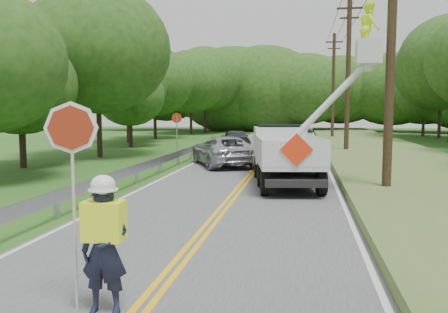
# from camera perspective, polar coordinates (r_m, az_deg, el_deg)

# --- Properties ---
(ground) EXTENTS (140.00, 140.00, 0.00)m
(ground) POSITION_cam_1_polar(r_m,az_deg,el_deg) (8.07, -7.32, -14.93)
(ground) COLOR #284E17
(ground) RESTS_ON ground
(road) EXTENTS (7.20, 96.00, 0.03)m
(road) POSITION_cam_1_polar(r_m,az_deg,el_deg) (21.52, 3.53, -1.87)
(road) COLOR #4B4B4E
(road) RESTS_ON ground
(guardrail) EXTENTS (0.18, 48.00, 0.77)m
(guardrail) POSITION_cam_1_polar(r_m,az_deg,el_deg) (23.10, -6.19, -0.02)
(guardrail) COLOR #A3A4AB
(guardrail) RESTS_ON ground
(utility_poles) EXTENTS (1.60, 43.30, 10.00)m
(utility_poles) POSITION_cam_1_polar(r_m,az_deg,el_deg) (24.52, 16.31, 11.15)
(utility_poles) COLOR black
(utility_poles) RESTS_ON ground
(tall_grass_verge) EXTENTS (7.00, 96.00, 0.30)m
(tall_grass_verge) POSITION_cam_1_polar(r_m,az_deg,el_deg) (21.94, 22.31, -1.77)
(tall_grass_verge) COLOR #536D35
(tall_grass_verge) RESTS_ON ground
(treeline_left) EXTENTS (10.64, 56.66, 10.51)m
(treeline_left) POSITION_cam_1_polar(r_m,az_deg,el_deg) (40.82, -8.91, 9.60)
(treeline_left) COLOR #332319
(treeline_left) RESTS_ON ground
(treeline_horizon) EXTENTS (55.99, 13.55, 11.74)m
(treeline_horizon) POSITION_cam_1_polar(r_m,az_deg,el_deg) (63.39, 8.61, 8.02)
(treeline_horizon) COLOR #1F4513
(treeline_horizon) RESTS_ON ground
(flagger) EXTENTS (1.12, 0.45, 2.93)m
(flagger) POSITION_cam_1_polar(r_m,az_deg,el_deg) (6.75, -14.40, -9.70)
(flagger) COLOR #191E33
(flagger) RESTS_ON road
(bucket_truck) EXTENTS (4.62, 6.57, 6.30)m
(bucket_truck) POSITION_cam_1_polar(r_m,az_deg,el_deg) (18.52, 7.87, 1.38)
(bucket_truck) COLOR black
(bucket_truck) RESTS_ON road
(suv_silver) EXTENTS (4.46, 5.91, 1.49)m
(suv_silver) POSITION_cam_1_polar(r_m,az_deg,el_deg) (23.86, -0.05, 0.71)
(suv_silver) COLOR #B6B7BD
(suv_silver) RESTS_ON road
(suv_darkgrey) EXTENTS (2.86, 5.03, 1.37)m
(suv_darkgrey) POSITION_cam_1_polar(r_m,az_deg,el_deg) (33.17, 1.39, 2.00)
(suv_darkgrey) COLOR #323338
(suv_darkgrey) RESTS_ON road
(stop_sign_permanent) EXTENTS (0.56, 0.15, 2.68)m
(stop_sign_permanent) POSITION_cam_1_polar(r_m,az_deg,el_deg) (25.40, -5.73, 3.31)
(stop_sign_permanent) COLOR #A3A4AB
(stop_sign_permanent) RESTS_ON ground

